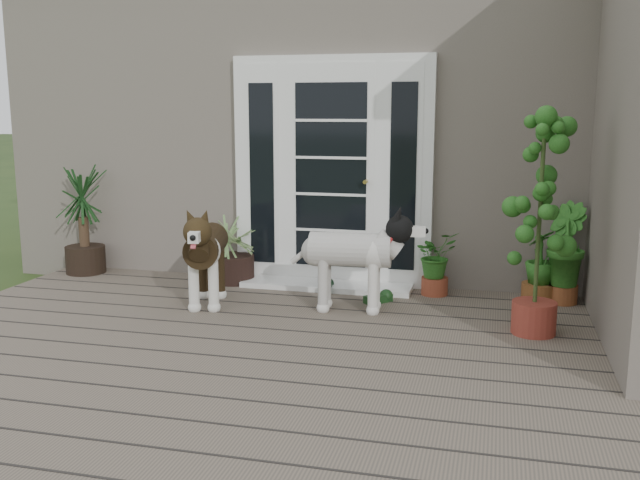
# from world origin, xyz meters

# --- Properties ---
(deck) EXTENTS (6.20, 4.60, 0.12)m
(deck) POSITION_xyz_m (0.00, 0.40, 0.06)
(deck) COLOR #6B5B4C
(deck) RESTS_ON ground
(house_main) EXTENTS (7.40, 4.00, 3.10)m
(house_main) POSITION_xyz_m (0.00, 4.65, 1.55)
(house_main) COLOR #665E54
(house_main) RESTS_ON ground
(door_unit) EXTENTS (1.90, 0.14, 2.15)m
(door_unit) POSITION_xyz_m (-0.20, 2.60, 1.19)
(door_unit) COLOR white
(door_unit) RESTS_ON deck
(door_step) EXTENTS (1.60, 0.40, 0.05)m
(door_step) POSITION_xyz_m (-0.20, 2.40, 0.14)
(door_step) COLOR white
(door_step) RESTS_ON deck
(brindle_dog) EXTENTS (0.60, 0.98, 0.76)m
(brindle_dog) POSITION_xyz_m (-1.05, 1.59, 0.50)
(brindle_dog) COLOR #322312
(brindle_dog) RESTS_ON deck
(white_dog) EXTENTS (0.93, 0.46, 0.76)m
(white_dog) POSITION_xyz_m (0.17, 1.71, 0.50)
(white_dog) COLOR white
(white_dog) RESTS_ON deck
(spider_plant) EXTENTS (0.83, 0.83, 0.71)m
(spider_plant) POSITION_xyz_m (-1.13, 2.40, 0.47)
(spider_plant) COLOR #99B670
(spider_plant) RESTS_ON deck
(yucca) EXTENTS (0.79, 0.79, 1.09)m
(yucca) POSITION_xyz_m (-2.75, 2.40, 0.67)
(yucca) COLOR black
(yucca) RESTS_ON deck
(herb_a) EXTENTS (0.54, 0.54, 0.49)m
(herb_a) POSITION_xyz_m (0.81, 2.40, 0.36)
(herb_a) COLOR #235618
(herb_a) RESTS_ON deck
(herb_b) EXTENTS (0.53, 0.53, 0.65)m
(herb_b) POSITION_xyz_m (1.90, 2.40, 0.45)
(herb_b) COLOR #185518
(herb_b) RESTS_ON deck
(herb_c) EXTENTS (0.42, 0.42, 0.49)m
(herb_c) POSITION_xyz_m (1.71, 2.40, 0.36)
(herb_c) COLOR #29601B
(herb_c) RESTS_ON deck
(sapling) EXTENTS (0.55, 0.55, 1.74)m
(sapling) POSITION_xyz_m (1.63, 1.44, 0.99)
(sapling) COLOR #265217
(sapling) RESTS_ON deck
(clog_left) EXTENTS (0.17, 0.32, 0.09)m
(clog_left) POSITION_xyz_m (-0.17, 2.26, 0.17)
(clog_left) COLOR black
(clog_left) RESTS_ON deck
(clog_right) EXTENTS (0.30, 0.30, 0.09)m
(clog_right) POSITION_xyz_m (0.36, 2.01, 0.16)
(clog_right) COLOR #173916
(clog_right) RESTS_ON deck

